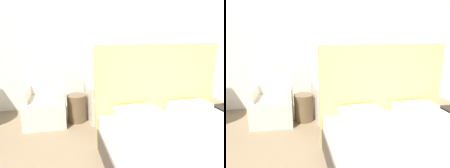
% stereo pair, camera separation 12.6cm
% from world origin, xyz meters
% --- Properties ---
extents(wall_back, '(10.00, 0.06, 2.90)m').
position_xyz_m(wall_back, '(0.00, 3.98, 1.45)').
color(wall_back, white).
rests_on(wall_back, ground_plane).
extents(bed, '(1.81, 2.07, 1.44)m').
position_xyz_m(bed, '(0.65, 1.17, 0.29)').
color(bed, '#4C4238').
rests_on(bed, ground_plane).
extents(armchair_near_window_left, '(0.73, 0.71, 0.86)m').
position_xyz_m(armchair_near_window_left, '(-0.95, 3.15, 0.29)').
color(armchair_near_window_left, beige).
rests_on(armchair_near_window_left, ground_plane).
extents(armchair_near_window_right, '(0.74, 0.72, 0.86)m').
position_xyz_m(armchair_near_window_right, '(0.13, 3.15, 0.29)').
color(armchair_near_window_right, beige).
rests_on(armchair_near_window_right, ground_plane).
extents(side_table, '(0.34, 0.34, 0.49)m').
position_xyz_m(side_table, '(-0.41, 3.10, 0.25)').
color(side_table, brown).
rests_on(side_table, ground_plane).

